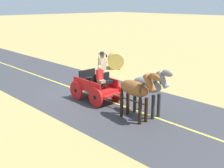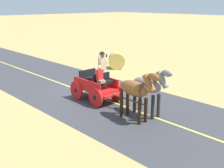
{
  "view_description": "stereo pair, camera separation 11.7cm",
  "coord_description": "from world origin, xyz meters",
  "px_view_note": "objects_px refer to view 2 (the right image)",
  "views": [
    {
      "loc": [
        9.33,
        11.54,
        4.79
      ],
      "look_at": [
        0.39,
        1.97,
        1.1
      ],
      "focal_mm": 46.53,
      "sensor_mm": 36.0,
      "label": 1
    },
    {
      "loc": [
        9.24,
        11.62,
        4.79
      ],
      "look_at": [
        0.39,
        1.97,
        1.1
      ],
      "focal_mm": 46.53,
      "sensor_mm": 36.0,
      "label": 2
    }
  ],
  "objects_px": {
    "horse_drawn_carriage": "(97,85)",
    "horse_off_side": "(136,90)",
    "hay_bale": "(117,60)",
    "horse_near_side": "(149,86)"
  },
  "relations": [
    {
      "from": "horse_drawn_carriage",
      "to": "horse_off_side",
      "type": "height_order",
      "value": "horse_drawn_carriage"
    },
    {
      "from": "hay_bale",
      "to": "horse_near_side",
      "type": "bearing_deg",
      "value": 54.88
    },
    {
      "from": "horse_off_side",
      "to": "hay_bale",
      "type": "relative_size",
      "value": 1.84
    },
    {
      "from": "horse_near_side",
      "to": "hay_bale",
      "type": "bearing_deg",
      "value": -125.12
    },
    {
      "from": "horse_off_side",
      "to": "horse_near_side",
      "type": "bearing_deg",
      "value": 179.62
    },
    {
      "from": "horse_near_side",
      "to": "hay_bale",
      "type": "distance_m",
      "value": 9.54
    },
    {
      "from": "horse_drawn_carriage",
      "to": "horse_near_side",
      "type": "relative_size",
      "value": 2.04
    },
    {
      "from": "hay_bale",
      "to": "horse_off_side",
      "type": "bearing_deg",
      "value": 51.0
    },
    {
      "from": "horse_drawn_carriage",
      "to": "horse_near_side",
      "type": "distance_m",
      "value": 3.1
    },
    {
      "from": "horse_off_side",
      "to": "hay_bale",
      "type": "bearing_deg",
      "value": -129.0
    }
  ]
}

